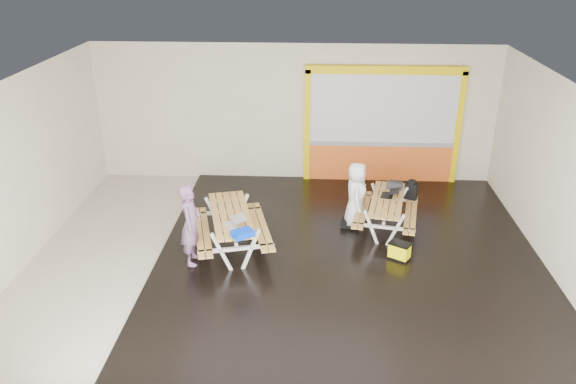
# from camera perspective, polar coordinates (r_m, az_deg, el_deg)

# --- Properties ---
(room) EXTENTS (10.02, 8.02, 3.52)m
(room) POSITION_cam_1_polar(r_m,az_deg,el_deg) (10.53, -0.25, 1.71)
(room) COLOR beige
(room) RESTS_ON ground
(deck) EXTENTS (7.50, 7.98, 0.05)m
(deck) POSITION_cam_1_polar(r_m,az_deg,el_deg) (11.31, 6.14, -6.52)
(deck) COLOR black
(deck) RESTS_ON room
(kiosk) EXTENTS (3.88, 0.16, 3.00)m
(kiosk) POSITION_cam_1_polar(r_m,az_deg,el_deg) (14.41, 9.45, 6.39)
(kiosk) COLOR orange
(kiosk) RESTS_ON room
(picnic_table_left) EXTENTS (1.89, 2.38, 0.84)m
(picnic_table_left) POSITION_cam_1_polar(r_m,az_deg,el_deg) (11.27, -5.74, -3.06)
(picnic_table_left) COLOR #B38543
(picnic_table_left) RESTS_ON deck
(picnic_table_right) EXTENTS (1.58, 2.06, 0.75)m
(picnic_table_right) POSITION_cam_1_polar(r_m,az_deg,el_deg) (12.19, 9.92, -1.44)
(picnic_table_right) COLOR #B38543
(picnic_table_right) RESTS_ON deck
(person_left) EXTENTS (0.40, 0.60, 1.62)m
(person_left) POSITION_cam_1_polar(r_m,az_deg,el_deg) (10.78, -9.77, -3.25)
(person_left) COLOR slate
(person_left) RESTS_ON deck
(person_right) EXTENTS (0.48, 0.72, 1.44)m
(person_right) POSITION_cam_1_polar(r_m,az_deg,el_deg) (12.14, 6.87, -0.27)
(person_right) COLOR white
(person_right) RESTS_ON deck
(laptop_left) EXTENTS (0.50, 0.48, 0.17)m
(laptop_left) POSITION_cam_1_polar(r_m,az_deg,el_deg) (10.70, -5.45, -3.09)
(laptop_left) COLOR silver
(laptop_left) RESTS_ON picnic_table_left
(laptop_right) EXTENTS (0.45, 0.42, 0.16)m
(laptop_right) POSITION_cam_1_polar(r_m,az_deg,el_deg) (12.25, 10.22, -0.18)
(laptop_right) COLOR black
(laptop_right) RESTS_ON picnic_table_right
(blue_pouch) EXTENTS (0.46, 0.43, 0.11)m
(blue_pouch) POSITION_cam_1_polar(r_m,az_deg,el_deg) (10.31, -4.60, -4.19)
(blue_pouch) COLOR #0035F1
(blue_pouch) RESTS_ON picnic_table_left
(toolbox) EXTENTS (0.36, 0.24, 0.19)m
(toolbox) POSITION_cam_1_polar(r_m,az_deg,el_deg) (12.63, 10.72, 0.67)
(toolbox) COLOR black
(toolbox) RESTS_ON picnic_table_right
(backpack) EXTENTS (0.31, 0.26, 0.44)m
(backpack) POSITION_cam_1_polar(r_m,az_deg,el_deg) (12.83, 12.33, 0.22)
(backpack) COLOR black
(backpack) RESTS_ON picnic_table_right
(dark_case) EXTENTS (0.45, 0.37, 0.15)m
(dark_case) POSITION_cam_1_polar(r_m,az_deg,el_deg) (12.39, 6.34, -3.10)
(dark_case) COLOR black
(dark_case) RESTS_ON deck
(fluke_bag) EXTENTS (0.48, 0.44, 0.35)m
(fluke_bag) POSITION_cam_1_polar(r_m,az_deg,el_deg) (11.27, 11.17, -5.87)
(fluke_bag) COLOR black
(fluke_bag) RESTS_ON deck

